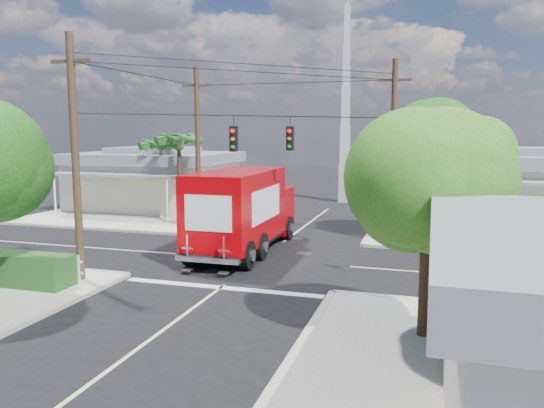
% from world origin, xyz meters
% --- Properties ---
extents(ground, '(120.00, 120.00, 0.00)m').
position_xyz_m(ground, '(0.00, 0.00, 0.00)').
color(ground, black).
rests_on(ground, ground).
extents(sidewalk_ne, '(14.12, 14.12, 0.14)m').
position_xyz_m(sidewalk_ne, '(10.88, 10.88, 0.07)').
color(sidewalk_ne, '#A7A197').
rests_on(sidewalk_ne, ground).
extents(sidewalk_nw, '(14.12, 14.12, 0.14)m').
position_xyz_m(sidewalk_nw, '(-10.88, 10.88, 0.07)').
color(sidewalk_nw, '#A7A197').
rests_on(sidewalk_nw, ground).
extents(road_markings, '(32.00, 32.00, 0.01)m').
position_xyz_m(road_markings, '(0.00, -1.47, 0.01)').
color(road_markings, beige).
rests_on(road_markings, ground).
extents(building_ne, '(11.80, 10.20, 4.50)m').
position_xyz_m(building_ne, '(12.50, 11.97, 2.32)').
color(building_ne, beige).
rests_on(building_ne, sidewalk_ne).
extents(building_nw, '(10.80, 10.20, 4.30)m').
position_xyz_m(building_nw, '(-12.00, 12.46, 2.22)').
color(building_nw, beige).
rests_on(building_nw, sidewalk_nw).
extents(radio_tower, '(0.80, 0.80, 17.00)m').
position_xyz_m(radio_tower, '(0.50, 20.00, 5.64)').
color(radio_tower, silver).
rests_on(radio_tower, ground).
extents(tree_ne_front, '(4.21, 4.14, 6.66)m').
position_xyz_m(tree_ne_front, '(7.21, 6.76, 4.77)').
color(tree_ne_front, '#422D1C').
rests_on(tree_ne_front, sidewalk_ne).
extents(tree_ne_back, '(3.77, 3.66, 5.82)m').
position_xyz_m(tree_ne_back, '(9.81, 8.96, 4.19)').
color(tree_ne_back, '#422D1C').
rests_on(tree_ne_back, sidewalk_ne).
extents(tree_se, '(3.67, 3.54, 5.62)m').
position_xyz_m(tree_se, '(7.01, -7.24, 4.04)').
color(tree_se, '#422D1C').
rests_on(tree_se, sidewalk_se).
extents(palm_nw_front, '(3.01, 3.08, 5.59)m').
position_xyz_m(palm_nw_front, '(-7.50, 7.50, 5.04)').
color(palm_nw_front, '#422D1C').
rests_on(palm_nw_front, sidewalk_nw).
extents(palm_nw_back, '(3.01, 3.08, 5.19)m').
position_xyz_m(palm_nw_back, '(-9.50, 9.00, 4.67)').
color(palm_nw_back, '#422D1C').
rests_on(palm_nw_back, sidewalk_nw).
extents(utility_poles, '(12.00, 10.68, 9.00)m').
position_xyz_m(utility_poles, '(-1.58, 1.60, 4.67)').
color(utility_poles, '#473321').
rests_on(utility_poles, ground).
extents(picket_fence, '(5.94, 0.06, 1.00)m').
position_xyz_m(picket_fence, '(-7.80, -5.60, 0.68)').
color(picket_fence, silver).
rests_on(picket_fence, sidewalk_sw).
extents(vending_boxes, '(1.90, 0.50, 1.10)m').
position_xyz_m(vending_boxes, '(6.50, 6.20, 0.69)').
color(vending_boxes, red).
rests_on(vending_boxes, sidewalk_ne).
extents(delivery_truck, '(2.89, 8.89, 3.83)m').
position_xyz_m(delivery_truck, '(-1.18, 1.29, 1.94)').
color(delivery_truck, black).
rests_on(delivery_truck, ground).
extents(parked_car, '(6.75, 4.51, 1.72)m').
position_xyz_m(parked_car, '(11.05, 2.46, 0.86)').
color(parked_car, silver).
rests_on(parked_car, ground).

